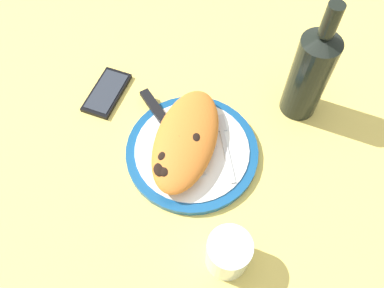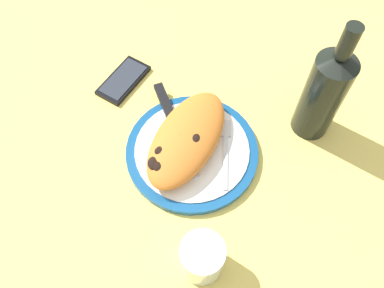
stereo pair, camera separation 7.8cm
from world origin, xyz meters
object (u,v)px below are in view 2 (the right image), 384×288
fork (225,147)px  wine_bottle (324,93)px  plate (192,151)px  calzone (187,138)px  smartphone (123,80)px  knife (170,114)px  water_glass (202,259)px

fork → wine_bottle: size_ratio=0.57×
plate → calzone: size_ratio=1.02×
calzone → fork: size_ratio=1.66×
fork → smartphone: 29.04cm
plate → calzone: calzone is taller
plate → calzone: (0.69, 1.27, 3.49)cm
knife → fork: bearing=-110.5°
water_glass → plate: bearing=18.0°
calzone → knife: (6.18, 5.24, -2.07)cm
plate → smartphone: bearing=53.6°
fork → knife: bearing=69.5°
plate → knife: size_ratio=1.30×
calzone → knife: bearing=40.3°
water_glass → wine_bottle: size_ratio=0.31×
fork → wine_bottle: 21.61cm
calzone → wine_bottle: wine_bottle is taller
calzone → knife: 8.36cm
water_glass → smartphone: bearing=36.6°
smartphone → wine_bottle: size_ratio=0.51×
plate → water_glass: 22.65cm
plate → fork: size_ratio=1.70×
plate → smartphone: (14.52, 19.71, -0.31)cm
smartphone → wine_bottle: 43.89cm
calzone → knife: size_ratio=1.27×
plate → smartphone: plate is taller
fork → water_glass: water_glass is taller
calzone → water_glass: water_glass is taller
knife → water_glass: water_glass is taller
knife → calzone: bearing=-139.7°
calzone → smartphone: (13.83, 18.44, -3.79)cm
fork → smartphone: bearing=64.5°
calzone → smartphone: calzone is taller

